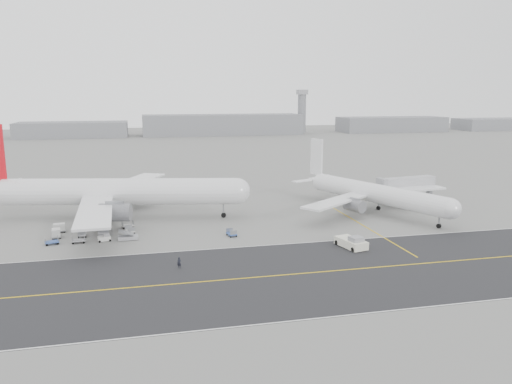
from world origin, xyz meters
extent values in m
plane|color=gray|center=(0.00, 0.00, 0.00)|extent=(700.00, 700.00, 0.00)
cube|color=#28292B|center=(5.00, -18.00, 0.01)|extent=(220.00, 32.00, 0.02)
cube|color=gold|center=(5.00, -18.00, 0.03)|extent=(220.00, 0.30, 0.01)
cube|color=silver|center=(5.00, -2.20, 0.03)|extent=(220.00, 0.25, 0.01)
cube|color=silver|center=(5.00, -33.80, 0.03)|extent=(220.00, 0.25, 0.01)
cube|color=gold|center=(30.00, 5.00, 0.02)|extent=(0.30, 40.00, 0.01)
cylinder|color=gray|center=(100.00, 265.00, 14.00)|extent=(6.00, 6.00, 28.00)
cube|color=#9B9CA1|center=(100.00, 265.00, 29.50)|extent=(7.00, 7.00, 3.50)
cylinder|color=white|center=(-20.95, 25.64, 6.20)|extent=(52.87, 16.60, 6.05)
sphere|color=white|center=(4.87, 20.30, 6.20)|extent=(5.92, 5.92, 5.92)
cube|color=white|center=(-47.90, 36.63, 6.80)|extent=(4.79, 10.03, 0.25)
cube|color=white|center=(-25.43, 10.31, 5.44)|extent=(7.60, 29.18, 0.45)
cube|color=white|center=(-18.98, 41.49, 5.44)|extent=(18.34, 28.87, 0.45)
cylinder|color=slate|center=(-21.90, 14.67, 3.93)|extent=(7.06, 4.97, 3.75)
cylinder|color=slate|center=(-17.47, 36.09, 3.93)|extent=(7.06, 4.97, 3.75)
cylinder|color=black|center=(1.73, 20.95, 0.57)|extent=(1.22, 0.72, 1.14)
cylinder|color=black|center=(-23.57, 22.48, 0.57)|extent=(1.22, 0.72, 1.14)
cylinder|color=black|center=(-22.10, 29.58, 0.57)|extent=(1.22, 0.72, 1.14)
cylinder|color=gray|center=(1.73, 20.95, 2.16)|extent=(0.36, 0.36, 3.17)
cylinder|color=white|center=(38.03, 17.68, 4.67)|extent=(19.29, 38.49, 4.55)
sphere|color=white|center=(45.57, -0.70, 4.67)|extent=(4.46, 4.46, 4.46)
cone|color=white|center=(30.13, 36.96, 5.01)|extent=(6.73, 8.73, 4.10)
cube|color=white|center=(29.94, 37.41, 11.31)|extent=(2.12, 4.22, 9.69)
cube|color=white|center=(26.15, 36.11, 5.12)|extent=(7.55, 4.78, 0.25)
cube|color=white|center=(33.55, 39.15, 5.12)|extent=(7.55, 4.78, 0.25)
cube|color=white|center=(26.57, 14.03, 4.10)|extent=(20.44, 16.81, 0.45)
cube|color=white|center=(48.76, 23.13, 4.10)|extent=(22.28, 7.94, 0.45)
cylinder|color=slate|center=(30.78, 13.66, 2.96)|extent=(4.45, 5.55, 2.82)
cylinder|color=slate|center=(46.02, 19.91, 2.96)|extent=(4.45, 5.55, 2.82)
cylinder|color=black|center=(44.65, 1.54, 0.49)|extent=(0.84, 1.10, 0.99)
cylinder|color=black|center=(34.95, 17.99, 0.49)|extent=(0.84, 1.10, 0.99)
cylinder|color=black|center=(40.01, 20.06, 0.49)|extent=(0.84, 1.10, 0.99)
cylinder|color=gray|center=(44.65, 1.54, 1.69)|extent=(0.36, 0.36, 2.39)
cube|color=white|center=(21.02, -6.95, 0.88)|extent=(4.55, 6.99, 1.45)
cube|color=#9B9CA1|center=(21.37, -8.36, 1.97)|extent=(2.71, 2.56, 0.93)
cylinder|color=gray|center=(20.09, -3.12, 0.52)|extent=(0.80, 2.66, 0.17)
cylinder|color=black|center=(20.30, -9.69, 0.47)|extent=(0.62, 1.01, 0.93)
cylinder|color=black|center=(22.92, -9.05, 0.47)|extent=(0.62, 1.01, 0.93)
cylinder|color=black|center=(19.12, -4.85, 0.47)|extent=(0.62, 1.01, 0.93)
cylinder|color=black|center=(21.74, -4.21, 0.47)|extent=(0.62, 1.01, 0.93)
cylinder|color=gray|center=(59.16, 28.76, 2.19)|extent=(1.75, 1.75, 4.37)
cube|color=#9B9CA1|center=(59.16, 28.76, 0.38)|extent=(3.26, 3.26, 0.77)
cube|color=#B6B6BB|center=(51.61, 27.54, 5.03)|extent=(16.67, 5.64, 2.84)
cube|color=#9B9CA1|center=(43.84, 26.28, 5.03)|extent=(1.85, 3.66, 3.28)
cylinder|color=black|center=(60.16, 30.14, 0.33)|extent=(0.43, 0.70, 0.66)
imported|color=black|center=(-10.82, -11.10, 0.92)|extent=(0.78, 0.64, 1.85)
camera|label=1|loc=(-15.91, -89.33, 27.84)|focal=35.00mm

